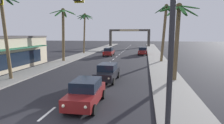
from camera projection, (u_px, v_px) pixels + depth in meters
sidewalk_right at (160, 65)px, 27.45m from camera, size 3.20×110.00×0.14m
sidewalk_left at (59, 62)px, 30.06m from camera, size 3.20×110.00×0.14m
lane_markings at (111, 64)px, 29.22m from camera, size 4.28×89.19×0.01m
traffic_signal_mast at (82, 10)px, 7.77m from camera, size 11.64×0.41×7.63m
sedan_lead_at_stop_bar at (86, 92)px, 12.27m from camera, size 2.01×4.48×1.68m
sedan_third_in_queue at (107, 72)px, 18.65m from camera, size 2.05×4.49×1.68m
sedan_oncoming_far at (109, 52)px, 39.56m from camera, size 1.97×4.46×1.68m
sedan_parked_nearest_kerb at (143, 51)px, 41.54m from camera, size 1.97×4.46×1.68m
palm_left_second at (3, 15)px, 18.27m from camera, size 3.44×3.36×8.59m
palm_left_third at (63, 26)px, 30.76m from camera, size 4.15×4.14×8.66m
palm_left_farthest at (85, 25)px, 43.24m from camera, size 3.93×3.88×9.18m
palm_right_second at (178, 27)px, 17.86m from camera, size 3.81×3.85×7.44m
palm_right_third at (165, 25)px, 30.29m from camera, size 3.94×4.03×9.24m
town_gateway_arch at (129, 35)px, 68.20m from camera, size 14.65×0.90×6.14m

